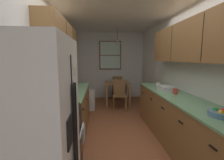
# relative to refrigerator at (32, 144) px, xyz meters

# --- Properties ---
(ground_plane) EXTENTS (12.00, 12.00, 0.00)m
(ground_plane) POSITION_rel_refrigerator_xyz_m (0.97, 2.26, -0.87)
(ground_plane) COLOR brown
(wall_left) EXTENTS (0.10, 9.00, 2.55)m
(wall_left) POSITION_rel_refrigerator_xyz_m (-0.38, 2.26, 0.41)
(wall_left) COLOR silver
(wall_left) RESTS_ON ground
(wall_right) EXTENTS (0.10, 9.00, 2.55)m
(wall_right) POSITION_rel_refrigerator_xyz_m (2.32, 2.26, 0.41)
(wall_right) COLOR silver
(wall_right) RESTS_ON ground
(wall_back) EXTENTS (4.40, 0.10, 2.55)m
(wall_back) POSITION_rel_refrigerator_xyz_m (0.97, 4.91, 0.41)
(wall_back) COLOR silver
(wall_back) RESTS_ON ground
(ceiling_slab) EXTENTS (4.40, 9.00, 0.08)m
(ceiling_slab) POSITION_rel_refrigerator_xyz_m (0.97, 2.26, 1.72)
(ceiling_slab) COLOR white
(refrigerator) EXTENTS (0.70, 0.76, 1.73)m
(refrigerator) POSITION_rel_refrigerator_xyz_m (0.00, 0.00, 0.00)
(refrigerator) COLOR white
(refrigerator) RESTS_ON ground
(stove_range) EXTENTS (0.66, 0.62, 1.10)m
(stove_range) POSITION_rel_refrigerator_xyz_m (-0.03, 0.71, -0.39)
(stove_range) COLOR black
(stove_range) RESTS_ON ground
(microwave_over_range) EXTENTS (0.39, 0.56, 0.33)m
(microwave_over_range) POSITION_rel_refrigerator_xyz_m (-0.14, 0.71, 0.84)
(microwave_over_range) COLOR silver
(counter_left) EXTENTS (0.64, 2.03, 0.90)m
(counter_left) POSITION_rel_refrigerator_xyz_m (-0.03, 2.03, -0.42)
(counter_left) COLOR brown
(counter_left) RESTS_ON ground
(upper_cabinets_left) EXTENTS (0.33, 2.11, 0.67)m
(upper_cabinets_left) POSITION_rel_refrigerator_xyz_m (-0.17, 1.98, 1.03)
(upper_cabinets_left) COLOR brown
(counter_right) EXTENTS (0.64, 3.08, 0.90)m
(counter_right) POSITION_rel_refrigerator_xyz_m (1.97, 1.31, -0.42)
(counter_right) COLOR brown
(counter_right) RESTS_ON ground
(upper_cabinets_right) EXTENTS (0.33, 2.76, 0.69)m
(upper_cabinets_right) POSITION_rel_refrigerator_xyz_m (2.11, 1.26, 0.98)
(upper_cabinets_right) COLOR brown
(dining_table) EXTENTS (0.81, 0.75, 0.76)m
(dining_table) POSITION_rel_refrigerator_xyz_m (1.16, 3.98, -0.25)
(dining_table) COLOR olive
(dining_table) RESTS_ON ground
(dining_chair_near) EXTENTS (0.43, 0.43, 0.90)m
(dining_chair_near) POSITION_rel_refrigerator_xyz_m (1.17, 3.39, -0.37)
(dining_chair_near) COLOR brown
(dining_chair_near) RESTS_ON ground
(dining_chair_far) EXTENTS (0.45, 0.45, 0.90)m
(dining_chair_far) POSITION_rel_refrigerator_xyz_m (1.24, 4.56, -0.37)
(dining_chair_far) COLOR brown
(dining_chair_far) RESTS_ON ground
(pendant_light) EXTENTS (0.25, 0.25, 0.51)m
(pendant_light) POSITION_rel_refrigerator_xyz_m (1.16, 3.98, 1.22)
(pendant_light) COLOR black
(back_window) EXTENTS (0.84, 0.05, 1.09)m
(back_window) POSITION_rel_refrigerator_xyz_m (0.99, 4.83, 0.80)
(back_window) COLOR brown
(trash_bin) EXTENTS (0.31, 0.31, 0.61)m
(trash_bin) POSITION_rel_refrigerator_xyz_m (0.27, 3.40, -0.56)
(trash_bin) COLOR silver
(trash_bin) RESTS_ON ground
(storage_canister) EXTENTS (0.13, 0.13, 0.17)m
(storage_canister) POSITION_rel_refrigerator_xyz_m (-0.03, 1.32, 0.12)
(storage_canister) COLOR #D84C19
(storage_canister) RESTS_ON counter_left
(dish_towel) EXTENTS (0.02, 0.16, 0.24)m
(dish_towel) POSITION_rel_refrigerator_xyz_m (0.33, 0.86, -0.37)
(dish_towel) COLOR silver
(mug_by_coffeemaker) EXTENTS (0.12, 0.08, 0.11)m
(mug_by_coffeemaker) POSITION_rel_refrigerator_xyz_m (1.93, 2.24, 0.09)
(mug_by_coffeemaker) COLOR white
(mug_by_coffeemaker) RESTS_ON counter_right
(mug_spare) EXTENTS (0.12, 0.08, 0.11)m
(mug_spare) POSITION_rel_refrigerator_xyz_m (1.97, 1.51, 0.09)
(mug_spare) COLOR #BF3F33
(mug_spare) RESTS_ON counter_right
(fruit_bowl) EXTENTS (0.25, 0.25, 0.09)m
(fruit_bowl) POSITION_rel_refrigerator_xyz_m (1.94, 0.37, 0.07)
(fruit_bowl) COLOR #597F9E
(fruit_bowl) RESTS_ON counter_right
(dish_rack) EXTENTS (0.28, 0.34, 0.10)m
(dish_rack) POSITION_rel_refrigerator_xyz_m (1.93, 1.81, 0.08)
(dish_rack) COLOR silver
(dish_rack) RESTS_ON counter_right
(table_serving_bowl) EXTENTS (0.21, 0.21, 0.06)m
(table_serving_bowl) POSITION_rel_refrigerator_xyz_m (1.12, 4.06, -0.08)
(table_serving_bowl) COLOR silver
(table_serving_bowl) RESTS_ON dining_table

